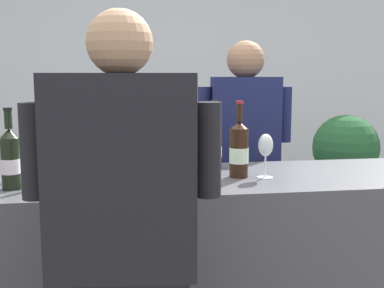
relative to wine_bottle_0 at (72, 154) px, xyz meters
The scene contains 11 objects.
wall_back 2.66m from the wine_bottle_0, 77.30° to the left, with size 8.00×0.10×2.80m, color silver.
counter 0.85m from the wine_bottle_0, ahead, with size 2.49×0.67×1.01m, color #4C4C51.
wine_bottle_0 is the anchor object (origin of this frame).
wine_bottle_1 0.68m from the wine_bottle_0, 14.53° to the left, with size 0.08×0.08×0.33m.
wine_bottle_2 0.73m from the wine_bottle_0, ahead, with size 0.09×0.09×0.34m.
wine_bottle_3 0.17m from the wine_bottle_0, 65.10° to the left, with size 0.08×0.08×0.34m.
wine_bottle_4 0.26m from the wine_bottle_0, 152.16° to the right, with size 0.07×0.07×0.32m.
wine_bottle_6 0.19m from the wine_bottle_0, 124.56° to the left, with size 0.07×0.07×0.35m.
wine_glass 0.84m from the wine_bottle_0, ahead, with size 0.07×0.07×0.20m.
person_server 1.17m from the wine_bottle_0, 34.19° to the left, with size 0.54×0.28×1.65m.
potted_shrub 2.16m from the wine_bottle_0, 33.56° to the left, with size 0.62×0.51×1.17m.
Camera 1 is at (-0.39, -2.09, 1.46)m, focal length 45.44 mm.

